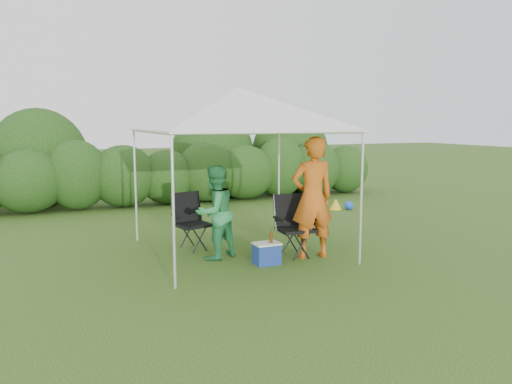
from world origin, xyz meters
name	(u,v)px	position (x,y,z in m)	size (l,w,h in m)	color
ground	(249,258)	(0.00, 0.00, 0.00)	(70.00, 70.00, 0.00)	#3C5E1E
hedge	(167,174)	(0.00, 6.00, 0.82)	(13.03, 1.53, 1.80)	#254B17
canopy	(238,110)	(0.00, 0.50, 2.46)	(3.10, 3.10, 2.83)	silver
chair_right	(293,221)	(0.79, -0.07, 0.58)	(0.67, 0.61, 1.03)	black
chair_left	(190,217)	(-0.71, 1.04, 0.57)	(0.71, 0.67, 1.00)	black
man	(312,198)	(1.00, -0.34, 1.01)	(0.74, 0.48, 2.02)	#CF5D17
woman	(215,212)	(-0.51, 0.23, 0.78)	(0.76, 0.59, 1.56)	#2F914F
cooler	(267,253)	(0.14, -0.41, 0.18)	(0.42, 0.32, 0.35)	navy
bottle	(271,237)	(0.20, -0.45, 0.45)	(0.05, 0.05, 0.21)	#592D0C
lawn_toy	(339,204)	(3.91, 3.41, 0.13)	(0.56, 0.46, 0.28)	gold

